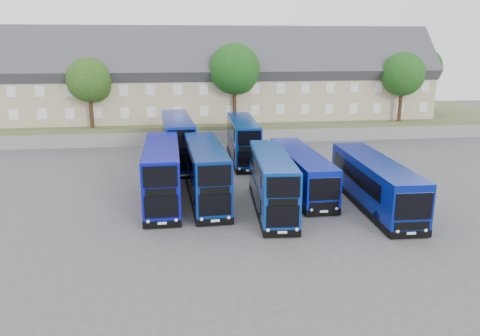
# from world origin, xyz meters

# --- Properties ---
(ground) EXTENTS (120.00, 120.00, 0.00)m
(ground) POSITION_xyz_m (0.00, 0.00, 0.00)
(ground) COLOR #4B4A50
(ground) RESTS_ON ground
(retaining_wall) EXTENTS (70.00, 0.40, 1.50)m
(retaining_wall) POSITION_xyz_m (0.00, 24.00, 0.75)
(retaining_wall) COLOR slate
(retaining_wall) RESTS_ON ground
(earth_bank) EXTENTS (80.00, 20.00, 2.00)m
(earth_bank) POSITION_xyz_m (0.00, 34.00, 1.00)
(earth_bank) COLOR brown
(earth_bank) RESTS_ON ground
(terrace_row) EXTENTS (54.00, 10.40, 11.20)m
(terrace_row) POSITION_xyz_m (0.00, 30.00, 6.60)
(terrace_row) COLOR tan
(terrace_row) RESTS_ON earth_bank
(dd_front_left) EXTENTS (2.51, 10.48, 4.15)m
(dd_front_left) POSITION_xyz_m (-5.77, 4.22, 2.04)
(dd_front_left) COLOR #090DA6
(dd_front_left) RESTS_ON ground
(dd_front_mid) EXTENTS (2.83, 10.40, 4.09)m
(dd_front_mid) POSITION_xyz_m (-2.68, 4.12, 2.01)
(dd_front_mid) COLOR navy
(dd_front_mid) RESTS_ON ground
(dd_front_right) EXTENTS (2.91, 9.93, 3.89)m
(dd_front_right) POSITION_xyz_m (1.61, 1.50, 1.91)
(dd_front_right) COLOR navy
(dd_front_right) RESTS_ON ground
(dd_rear_left) EXTENTS (3.23, 11.22, 4.40)m
(dd_rear_left) POSITION_xyz_m (-4.64, 15.25, 2.16)
(dd_rear_left) COLOR #082195
(dd_rear_left) RESTS_ON ground
(dd_rear_right) EXTENTS (2.63, 10.23, 4.03)m
(dd_rear_right) POSITION_xyz_m (1.59, 15.61, 1.98)
(dd_rear_right) COLOR navy
(dd_rear_right) RESTS_ON ground
(coach_east_a) EXTENTS (2.56, 11.39, 3.10)m
(coach_east_a) POSITION_xyz_m (4.66, 5.37, 1.52)
(coach_east_a) COLOR #08199F
(coach_east_a) RESTS_ON ground
(coach_east_b) EXTENTS (2.91, 12.09, 3.28)m
(coach_east_b) POSITION_xyz_m (8.87, 1.49, 1.61)
(coach_east_b) COLOR navy
(coach_east_b) RESTS_ON ground
(tree_west) EXTENTS (4.80, 4.80, 7.65)m
(tree_west) POSITION_xyz_m (-13.85, 25.10, 7.05)
(tree_west) COLOR #382314
(tree_west) RESTS_ON earth_bank
(tree_mid) EXTENTS (5.76, 5.76, 9.18)m
(tree_mid) POSITION_xyz_m (2.15, 25.60, 8.07)
(tree_mid) COLOR #382314
(tree_mid) RESTS_ON earth_bank
(tree_east) EXTENTS (5.12, 5.12, 8.16)m
(tree_east) POSITION_xyz_m (22.15, 25.10, 7.39)
(tree_east) COLOR #382314
(tree_east) RESTS_ON earth_bank
(tree_far) EXTENTS (5.44, 5.44, 8.67)m
(tree_far) POSITION_xyz_m (28.15, 32.10, 7.73)
(tree_far) COLOR #382314
(tree_far) RESTS_ON earth_bank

